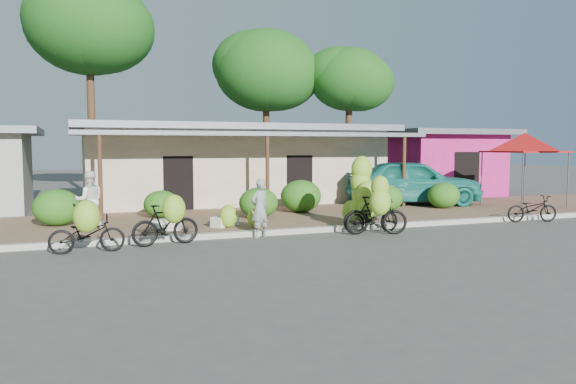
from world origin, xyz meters
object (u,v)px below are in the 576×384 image
object	(u,v)px
bike_right	(377,210)
tree_far_center	(84,23)
sack_near	(225,221)
bike_center	(367,202)
tree_near_right	(345,78)
teal_van	(413,182)
vendor	(260,208)
bystander	(89,200)
tree_center_right	(262,69)
sack_far	(167,225)
red_canopy	(525,142)
bike_left	(167,222)
bike_far_right	(532,209)
bike_far_left	(87,231)

from	to	relation	value
bike_right	tree_far_center	bearing A→B (deg)	44.17
sack_near	bike_center	bearing A→B (deg)	-25.22
tree_near_right	teal_van	distance (m)	9.48
vendor	bystander	size ratio (longest dim) A/B	0.97
tree_center_right	teal_van	size ratio (longest dim) A/B	1.63
tree_near_right	sack_far	size ratio (longest dim) A/B	10.33
tree_near_right	bike_center	world-z (taller)	tree_near_right
tree_center_right	bike_right	xyz separation A→B (m)	(-1.92, -15.74, -5.94)
sack_near	vendor	bearing A→B (deg)	-71.12
red_canopy	bike_center	distance (m)	9.21
tree_center_right	bike_left	xyz separation A→B (m)	(-7.58, -15.31, -6.04)
tree_near_right	sack_far	distance (m)	17.07
sack_far	tree_near_right	bearing A→B (deg)	45.32
tree_center_right	sack_near	distance (m)	15.76
bystander	bike_far_right	bearing A→B (deg)	165.43
bike_center	bike_right	size ratio (longest dim) A/B	1.18
bike_center	bike_far_right	xyz separation A→B (m)	(6.02, -0.11, -0.43)
tree_near_right	sack_far	xyz separation A→B (m)	(-11.28, -11.41, -5.85)
tree_center_right	vendor	size ratio (longest dim) A/B	5.49
bike_right	vendor	world-z (taller)	bike_right
teal_van	bike_far_right	bearing A→B (deg)	-147.89
tree_far_center	bike_far_right	distance (m)	21.20
sack_far	vendor	bearing A→B (deg)	-33.94
tree_center_right	bike_center	bearing A→B (deg)	-97.01
bike_center	teal_van	size ratio (longest dim) A/B	0.41
bike_far_left	bike_far_right	xyz separation A→B (m)	(13.62, 0.52, -0.10)
red_canopy	bike_far_left	size ratio (longest dim) A/B	2.07
bike_right	teal_van	world-z (taller)	teal_van
sack_far	bystander	bearing A→B (deg)	156.03
red_canopy	sack_far	world-z (taller)	red_canopy
tree_far_center	sack_near	xyz separation A→B (m)	(3.41, -12.79, -7.98)
bike_far_left	bike_far_right	distance (m)	13.63
tree_center_right	bike_far_left	world-z (taller)	tree_center_right
bike_far_left	vendor	bearing A→B (deg)	-79.36
bike_center	tree_far_center	bearing A→B (deg)	20.13
red_canopy	tree_center_right	bearing A→B (deg)	118.92
red_canopy	bike_far_left	xyz separation A→B (m)	(-16.15, -3.57, -2.08)
bike_left	bystander	world-z (taller)	bystander
tree_near_right	bike_center	size ratio (longest dim) A/B	3.55
tree_far_center	sack_near	size ratio (longest dim) A/B	12.33
tree_near_right	red_canopy	bearing A→B (deg)	-75.08
tree_center_right	bike_far_right	bearing A→B (deg)	-74.64
tree_near_right	bike_far_left	size ratio (longest dim) A/B	4.59
bike_left	sack_near	bearing A→B (deg)	-54.23
teal_van	bike_center	bearing A→B (deg)	156.41
vendor	teal_van	world-z (taller)	teal_van
bike_far_left	teal_van	distance (m)	13.81
bike_right	bystander	bearing A→B (deg)	85.60
bike_far_left	vendor	xyz separation A→B (m)	(4.41, 0.77, 0.26)
red_canopy	bystander	bearing A→B (deg)	-178.61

